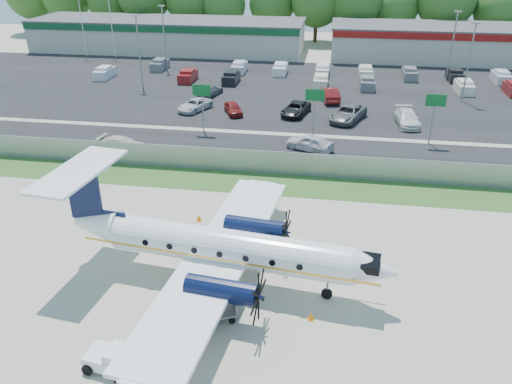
# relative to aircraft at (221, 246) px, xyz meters

# --- Properties ---
(ground) EXTENTS (170.00, 170.00, 0.00)m
(ground) POSITION_rel_aircraft_xyz_m (0.89, 0.84, -2.30)
(ground) COLOR #B0A994
(ground) RESTS_ON ground
(grass_verge) EXTENTS (170.00, 4.00, 0.02)m
(grass_verge) POSITION_rel_aircraft_xyz_m (0.89, 12.84, -2.29)
(grass_verge) COLOR #2D561E
(grass_verge) RESTS_ON ground
(access_road) EXTENTS (170.00, 8.00, 0.02)m
(access_road) POSITION_rel_aircraft_xyz_m (0.89, 19.84, -2.29)
(access_road) COLOR black
(access_road) RESTS_ON ground
(parking_lot) EXTENTS (170.00, 32.00, 0.02)m
(parking_lot) POSITION_rel_aircraft_xyz_m (0.89, 40.84, -2.29)
(parking_lot) COLOR black
(parking_lot) RESTS_ON ground
(perimeter_fence) EXTENTS (120.00, 0.06, 1.99)m
(perimeter_fence) POSITION_rel_aircraft_xyz_m (0.89, 14.84, -1.30)
(perimeter_fence) COLOR gray
(perimeter_fence) RESTS_ON ground
(building_west) EXTENTS (46.40, 12.40, 5.24)m
(building_west) POSITION_rel_aircraft_xyz_m (-23.11, 62.82, 0.33)
(building_west) COLOR #BBB9A9
(building_west) RESTS_ON ground
(building_east) EXTENTS (44.40, 12.40, 5.24)m
(building_east) POSITION_rel_aircraft_xyz_m (26.89, 62.82, 0.33)
(building_east) COLOR #BBB9A9
(building_east) RESTS_ON ground
(sign_left) EXTENTS (1.80, 0.26, 5.00)m
(sign_left) POSITION_rel_aircraft_xyz_m (-7.11, 23.75, 1.31)
(sign_left) COLOR gray
(sign_left) RESTS_ON ground
(sign_mid) EXTENTS (1.80, 0.26, 5.00)m
(sign_mid) POSITION_rel_aircraft_xyz_m (3.89, 23.75, 1.31)
(sign_mid) COLOR gray
(sign_mid) RESTS_ON ground
(sign_right) EXTENTS (1.80, 0.26, 5.00)m
(sign_right) POSITION_rel_aircraft_xyz_m (14.89, 23.75, 1.31)
(sign_right) COLOR gray
(sign_right) RESTS_ON ground
(flagpole_west) EXTENTS (1.06, 0.12, 10.00)m
(flagpole_west) POSITION_rel_aircraft_xyz_m (-35.03, 55.84, 3.34)
(flagpole_west) COLOR white
(flagpole_west) RESTS_ON ground
(flagpole_east) EXTENTS (1.06, 0.12, 10.00)m
(flagpole_east) POSITION_rel_aircraft_xyz_m (-30.03, 55.84, 3.34)
(flagpole_east) COLOR white
(flagpole_east) RESTS_ON ground
(light_pole_nw) EXTENTS (0.90, 0.35, 9.09)m
(light_pole_nw) POSITION_rel_aircraft_xyz_m (-19.11, 38.84, 2.93)
(light_pole_nw) COLOR gray
(light_pole_nw) RESTS_ON ground
(light_pole_ne) EXTENTS (0.90, 0.35, 9.09)m
(light_pole_ne) POSITION_rel_aircraft_xyz_m (20.89, 38.84, 2.93)
(light_pole_ne) COLOR gray
(light_pole_ne) RESTS_ON ground
(light_pole_sw) EXTENTS (0.90, 0.35, 9.09)m
(light_pole_sw) POSITION_rel_aircraft_xyz_m (-19.11, 48.84, 2.93)
(light_pole_sw) COLOR gray
(light_pole_sw) RESTS_ON ground
(light_pole_se) EXTENTS (0.90, 0.35, 9.09)m
(light_pole_se) POSITION_rel_aircraft_xyz_m (20.89, 48.84, 2.93)
(light_pole_se) COLOR gray
(light_pole_se) RESTS_ON ground
(tree_line) EXTENTS (112.00, 6.00, 14.00)m
(tree_line) POSITION_rel_aircraft_xyz_m (0.89, 74.84, -2.30)
(tree_line) COLOR #2C5C1B
(tree_line) RESTS_ON ground
(aircraft) EXTENTS (19.43, 19.11, 5.96)m
(aircraft) POSITION_rel_aircraft_xyz_m (0.00, 0.00, 0.00)
(aircraft) COLOR white
(aircraft) RESTS_ON ground
(pushback_tug) EXTENTS (2.38, 1.88, 1.19)m
(pushback_tug) POSITION_rel_aircraft_xyz_m (-3.49, -7.16, -1.73)
(pushback_tug) COLOR white
(pushback_tug) RESTS_ON ground
(baggage_cart_near) EXTENTS (2.30, 1.88, 1.05)m
(baggage_cart_near) POSITION_rel_aircraft_xyz_m (-2.13, -3.14, -1.82)
(baggage_cart_near) COLOR gray
(baggage_cart_near) RESTS_ON ground
(baggage_cart_far) EXTENTS (2.26, 1.85, 1.02)m
(baggage_cart_far) POSITION_rel_aircraft_xyz_m (0.43, -3.22, -1.83)
(baggage_cart_far) COLOR gray
(baggage_cart_far) RESTS_ON ground
(cone_nose) EXTENTS (0.33, 0.33, 0.47)m
(cone_nose) POSITION_rel_aircraft_xyz_m (5.20, -2.52, -2.08)
(cone_nose) COLOR orange
(cone_nose) RESTS_ON ground
(cone_port_wing) EXTENTS (0.38, 0.38, 0.54)m
(cone_port_wing) POSITION_rel_aircraft_xyz_m (-1.33, -4.99, -2.05)
(cone_port_wing) COLOR orange
(cone_port_wing) RESTS_ON ground
(cone_starboard_wing) EXTENTS (0.36, 0.36, 0.51)m
(cone_starboard_wing) POSITION_rel_aircraft_xyz_m (-3.03, 6.34, -2.06)
(cone_starboard_wing) COLOR orange
(cone_starboard_wing) RESTS_ON ground
(road_car_west) EXTENTS (4.77, 2.47, 1.32)m
(road_car_west) POSITION_rel_aircraft_xyz_m (-13.13, 17.60, -2.30)
(road_car_west) COLOR beige
(road_car_west) RESTS_ON ground
(road_car_mid) EXTENTS (4.77, 3.38, 1.51)m
(road_car_mid) POSITION_rel_aircraft_xyz_m (3.78, 20.51, -2.30)
(road_car_mid) COLOR silver
(road_car_mid) RESTS_ON ground
(parked_car_a) EXTENTS (3.79, 5.09, 1.29)m
(parked_car_a) POSITION_rel_aircraft_xyz_m (-9.80, 30.43, -2.30)
(parked_car_a) COLOR silver
(parked_car_a) RESTS_ON ground
(parked_car_b) EXTENTS (2.97, 4.12, 1.30)m
(parked_car_b) POSITION_rel_aircraft_xyz_m (-5.25, 29.83, -2.30)
(parked_car_b) COLOR maroon
(parked_car_b) RESTS_ON ground
(parked_car_c) EXTENTS (3.40, 5.37, 1.38)m
(parked_car_c) POSITION_rel_aircraft_xyz_m (1.64, 30.61, -2.30)
(parked_car_c) COLOR black
(parked_car_c) RESTS_ON ground
(parked_car_d) EXTENTS (4.54, 6.26, 1.58)m
(parked_car_d) POSITION_rel_aircraft_xyz_m (7.31, 29.58, -2.30)
(parked_car_d) COLOR #595B5E
(parked_car_d) RESTS_ON ground
(parked_car_e) EXTENTS (2.52, 5.29, 1.49)m
(parked_car_e) POSITION_rel_aircraft_xyz_m (13.41, 29.07, -2.30)
(parked_car_e) COLOR silver
(parked_car_e) RESTS_ON ground
(parked_car_f) EXTENTS (2.87, 4.90, 1.33)m
(parked_car_f) POSITION_rel_aircraft_xyz_m (-9.52, 36.54, -2.30)
(parked_car_f) COLOR #595B5E
(parked_car_f) RESTS_ON ground
(parked_car_g) EXTENTS (2.74, 5.22, 1.64)m
(parked_car_g) POSITION_rel_aircraft_xyz_m (5.18, 36.56, -2.30)
(parked_car_g) COLOR maroon
(parked_car_g) RESTS_ON ground
(far_parking_rows) EXTENTS (56.00, 10.00, 1.60)m
(far_parking_rows) POSITION_rel_aircraft_xyz_m (0.89, 45.84, -2.30)
(far_parking_rows) COLOR gray
(far_parking_rows) RESTS_ON ground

